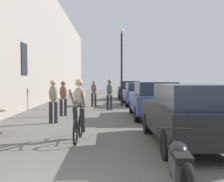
# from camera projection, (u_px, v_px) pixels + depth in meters

# --- Properties ---
(building_facade_left) EXTENTS (0.54, 68.00, 8.81)m
(building_facade_left) POSITION_uv_depth(u_px,v_px,m) (27.00, 33.00, 16.58)
(building_facade_left) COLOR gray
(building_facade_left) RESTS_ON ground_plane
(cyclist_on_bicycle) EXTENTS (0.52, 1.76, 1.74)m
(cyclist_on_bicycle) POSITION_uv_depth(u_px,v_px,m) (79.00, 111.00, 7.99)
(cyclist_on_bicycle) COLOR black
(cyclist_on_bicycle) RESTS_ON ground_plane
(pedestrian_near) EXTENTS (0.34, 0.25, 1.68)m
(pedestrian_near) POSITION_uv_depth(u_px,v_px,m) (53.00, 99.00, 11.01)
(pedestrian_near) COLOR #26262D
(pedestrian_near) RESTS_ON ground_plane
(pedestrian_mid) EXTENTS (0.36, 0.28, 1.62)m
(pedestrian_mid) POSITION_uv_depth(u_px,v_px,m) (63.00, 96.00, 13.23)
(pedestrian_mid) COLOR #26262D
(pedestrian_mid) RESTS_ON ground_plane
(pedestrian_far) EXTENTS (0.38, 0.30, 1.68)m
(pedestrian_far) POSITION_uv_depth(u_px,v_px,m) (109.00, 93.00, 15.76)
(pedestrian_far) COLOR #26262D
(pedestrian_far) RESTS_ON ground_plane
(pedestrian_furthest) EXTENTS (0.35, 0.26, 1.68)m
(pedestrian_furthest) POSITION_uv_depth(u_px,v_px,m) (94.00, 91.00, 17.89)
(pedestrian_furthest) COLOR #26262D
(pedestrian_furthest) RESTS_ON ground_plane
(street_lamp) EXTENTS (0.32, 0.32, 4.90)m
(street_lamp) POSITION_uv_depth(u_px,v_px,m) (122.00, 57.00, 18.17)
(street_lamp) COLOR black
(street_lamp) RESTS_ON ground_plane
(parked_car_nearest) EXTENTS (1.88, 4.42, 1.57)m
(parked_car_nearest) POSITION_uv_depth(u_px,v_px,m) (189.00, 114.00, 7.34)
(parked_car_nearest) COLOR black
(parked_car_nearest) RESTS_ON ground_plane
(parked_car_second) EXTENTS (1.94, 4.47, 1.58)m
(parked_car_second) POSITION_uv_depth(u_px,v_px,m) (153.00, 99.00, 12.66)
(parked_car_second) COLOR #384C84
(parked_car_second) RESTS_ON ground_plane
(parked_car_third) EXTENTS (1.76, 4.13, 1.47)m
(parked_car_third) POSITION_uv_depth(u_px,v_px,m) (137.00, 94.00, 18.81)
(parked_car_third) COLOR #384C84
(parked_car_third) RESTS_ON ground_plane
(parked_car_fourth) EXTENTS (1.92, 4.42, 1.56)m
(parked_car_fourth) POSITION_uv_depth(u_px,v_px,m) (129.00, 90.00, 24.57)
(parked_car_fourth) COLOR black
(parked_car_fourth) RESTS_ON ground_plane
(parked_motorcycle) EXTENTS (0.62, 2.14, 0.92)m
(parked_motorcycle) POSITION_uv_depth(u_px,v_px,m) (180.00, 166.00, 4.26)
(parked_motorcycle) COLOR black
(parked_motorcycle) RESTS_ON ground_plane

